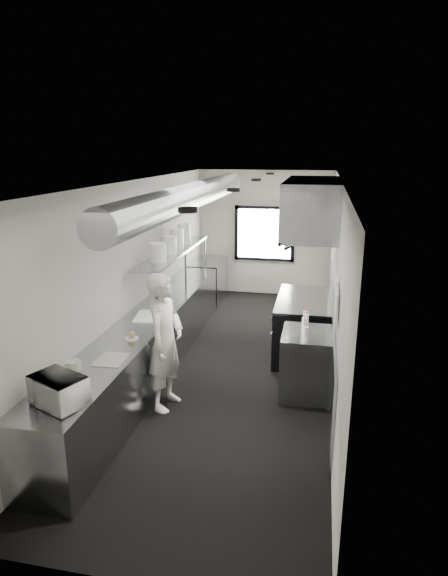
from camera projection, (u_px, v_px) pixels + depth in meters
The scene contains 35 objects.
floor at pixel (231, 365), 7.49m from camera, with size 3.00×8.00×0.01m, color black.
ceiling at pixel (232, 182), 6.71m from camera, with size 3.00×8.00×0.01m, color silver.
wall_back at pixel (265, 234), 10.87m from camera, with size 3.00×0.02×2.80m, color #B2AFA8.
wall_front at pixel (125, 425), 3.34m from camera, with size 3.00×0.02×2.80m, color #B2AFA8.
wall_left at pixel (136, 273), 7.39m from camera, with size 0.02×8.00×2.80m, color #B2AFA8.
wall_right at pixel (336, 284), 6.81m from camera, with size 0.02×8.00×2.80m, color #B2AFA8.
wall_cladding at pixel (330, 332), 7.34m from camera, with size 0.03×5.50×1.10m, color gray.
hvac_duct at pixel (192, 196), 7.29m from camera, with size 0.40×0.40×6.40m, color #919499.
service_window at pixel (264, 234), 10.83m from camera, with size 1.36×0.05×1.25m.
exhaust_hood at pixel (312, 207), 7.28m from camera, with size 0.81×2.20×0.88m.
prep_counter at pixel (149, 345), 7.12m from camera, with size 0.70×6.00×0.90m, color gray.
pass_shelf at pixel (174, 252), 8.24m from camera, with size 0.45×3.00×0.68m.
range at pixel (302, 326), 7.82m from camera, with size 0.88×1.60×0.94m.
bottle_station at pixel (306, 364), 6.49m from camera, with size 0.65×0.80×0.90m, color gray.
far_work_table at pixel (207, 281), 10.60m from camera, with size 0.70×1.20×0.90m, color gray.
notice_sheet_a at pixel (336, 295), 5.64m from camera, with size 0.02×0.28×0.38m, color white.
notice_sheet_b at pixel (336, 308), 5.32m from camera, with size 0.02×0.28×0.38m, color white.
line_cook at pixel (165, 342), 6.08m from camera, with size 0.65×0.43×1.79m, color silver.
microwave at pixel (58, 390), 4.55m from camera, with size 0.48×0.36×0.29m, color silver.
deli_tub_a at pixel (62, 375), 5.06m from camera, with size 0.16×0.16×0.11m, color #A7B4A6.
deli_tub_b at pixel (74, 366), 5.27m from camera, with size 0.16×0.16×0.11m, color #A7B4A6.
newspaper at pixel (111, 360), 5.55m from camera, with size 0.32×0.40×0.01m, color silver.
small_plate at pixel (132, 338), 6.16m from camera, with size 0.18×0.18×0.01m, color white.
pastry at pixel (132, 334), 6.14m from camera, with size 0.10×0.10×0.10m, color tan.
cutting_board at pixel (150, 316), 6.97m from camera, with size 0.40×0.53×0.02m, color white.
knife_block at pixel (161, 289), 7.94m from camera, with size 0.09×0.20×0.22m, color brown.
plate_stack_a at pixel (158, 252), 7.38m from camera, with size 0.25×0.25×0.29m, color white.
plate_stack_b at pixel (170, 245), 7.92m from camera, with size 0.23×0.23×0.30m, color white.
plate_stack_c at pixel (177, 239), 8.36m from camera, with size 0.24×0.24×0.34m, color white.
plate_stack_d at pixel (184, 234), 8.80m from camera, with size 0.23×0.23×0.36m, color white.
squeeze_bottle_a at pixel (306, 334), 6.08m from camera, with size 0.06×0.06×0.19m, color white.
squeeze_bottle_b at pixel (305, 332), 6.17m from camera, with size 0.05×0.05×0.16m, color white.
squeeze_bottle_c at pixel (304, 325), 6.37m from camera, with size 0.07×0.07×0.20m, color white.
squeeze_bottle_d at pixel (306, 322), 6.49m from camera, with size 0.07×0.07×0.20m, color white.
squeeze_bottle_e at pixel (305, 318), 6.66m from camera, with size 0.06×0.06×0.19m, color white.
Camera 1 is at (1.26, -6.75, 3.24)m, focal length 30.04 mm.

